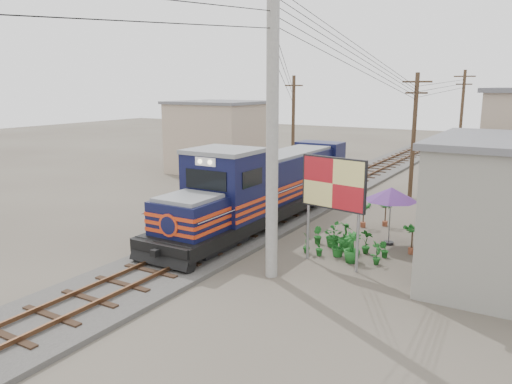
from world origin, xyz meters
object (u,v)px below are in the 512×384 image
Objects in this scene: billboard at (333,186)px; vendor at (425,224)px; locomotive at (266,188)px; market_umbrella at (391,194)px.

billboard reaches higher than vendor.
locomotive is 3.81× the size of billboard.
billboard is 5.09m from vendor.
vendor is (2.32, 4.06, -2.03)m from billboard.
locomotive is at bearing 177.01° from market_umbrella.
billboard is 1.58× the size of market_umbrella.
billboard is at bearing -107.36° from market_umbrella.
billboard is at bearing 19.40° from vendor.
billboard reaches higher than locomotive.
market_umbrella is at bearing 83.09° from billboard.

